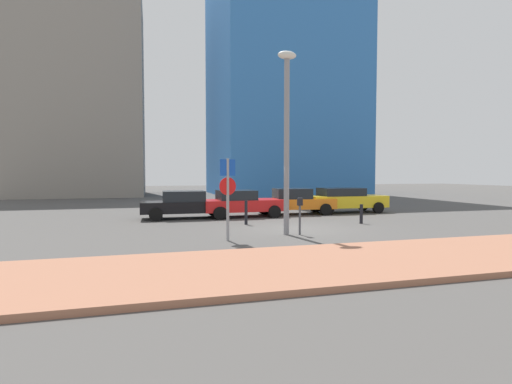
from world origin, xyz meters
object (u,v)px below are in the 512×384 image
at_px(parked_car_orange, 295,201).
at_px(traffic_bollard_near, 246,212).
at_px(parking_meter, 300,211).
at_px(parked_car_black, 186,204).
at_px(traffic_bollard_mid, 361,214).
at_px(parked_car_yellow, 345,199).
at_px(parked_car_red, 241,203).
at_px(parking_sign_post, 228,189).
at_px(street_lamp, 287,127).

distance_m(parked_car_orange, traffic_bollard_near, 5.07).
bearing_deg(parking_meter, traffic_bollard_near, 110.20).
bearing_deg(parked_car_black, traffic_bollard_mid, -29.14).
bearing_deg(parked_car_yellow, parked_car_red, -175.35).
bearing_deg(parking_sign_post, street_lamp, 16.70).
bearing_deg(traffic_bollard_mid, parking_sign_post, -157.67).
distance_m(parked_car_black, parked_car_red, 2.84).
bearing_deg(parked_car_yellow, traffic_bollard_near, -152.64).
distance_m(parked_car_red, street_lamp, 6.95).
relative_size(parked_car_orange, street_lamp, 0.65).
bearing_deg(traffic_bollard_mid, parked_car_orange, 107.53).
height_order(parking_sign_post, traffic_bollard_mid, parking_sign_post).
xyz_separation_m(parked_car_black, traffic_bollard_mid, (7.46, -4.16, -0.29)).
xyz_separation_m(parked_car_orange, traffic_bollard_mid, (1.45, -4.58, -0.30)).
xyz_separation_m(traffic_bollard_near, traffic_bollard_mid, (5.11, -1.08, -0.10)).
relative_size(traffic_bollard_near, traffic_bollard_mid, 1.24).
distance_m(parked_car_black, parking_sign_post, 7.02).
relative_size(parked_car_red, parked_car_yellow, 0.92).
height_order(street_lamp, traffic_bollard_mid, street_lamp).
distance_m(street_lamp, traffic_bollard_near, 4.71).
bearing_deg(parked_car_orange, parked_car_black, -175.97).
height_order(parked_car_orange, traffic_bollard_mid, parked_car_orange).
bearing_deg(street_lamp, parking_sign_post, -163.30).
distance_m(parking_meter, traffic_bollard_near, 3.56).
bearing_deg(parking_sign_post, traffic_bollard_near, 67.56).
distance_m(parking_sign_post, traffic_bollard_mid, 7.35).
xyz_separation_m(parked_car_black, parked_car_red, (2.84, -0.06, 0.00)).
height_order(parking_meter, traffic_bollard_mid, parking_meter).
distance_m(street_lamp, traffic_bollard_mid, 5.96).
height_order(parked_car_black, traffic_bollard_mid, parked_car_black).
height_order(parked_car_black, street_lamp, street_lamp).
height_order(parked_car_yellow, street_lamp, street_lamp).
relative_size(parked_car_black, parked_car_orange, 1.06).
xyz_separation_m(street_lamp, traffic_bollard_near, (-0.76, 3.13, -3.43)).
xyz_separation_m(parking_sign_post, street_lamp, (2.35, 0.70, 2.23)).
bearing_deg(street_lamp, parking_meter, -22.72).
xyz_separation_m(parked_car_yellow, parking_meter, (-5.59, -6.85, 0.12)).
height_order(parking_meter, traffic_bollard_near, parking_meter).
distance_m(parked_car_yellow, parking_sign_post, 11.20).
xyz_separation_m(parked_car_black, parked_car_yellow, (9.15, 0.45, 0.05)).
distance_m(parked_car_orange, traffic_bollard_mid, 4.81).
bearing_deg(parked_car_orange, traffic_bollard_mid, -72.47).
bearing_deg(street_lamp, parked_car_yellow, 47.74).
distance_m(parked_car_orange, parking_meter, 7.24).
distance_m(traffic_bollard_near, traffic_bollard_mid, 5.23).
distance_m(parked_car_yellow, traffic_bollard_mid, 4.92).
height_order(parked_car_red, parking_meter, parked_car_red).
relative_size(parking_sign_post, traffic_bollard_mid, 3.16).
distance_m(parked_car_yellow, traffic_bollard_near, 7.67).
bearing_deg(traffic_bollard_mid, parked_car_black, 150.86).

